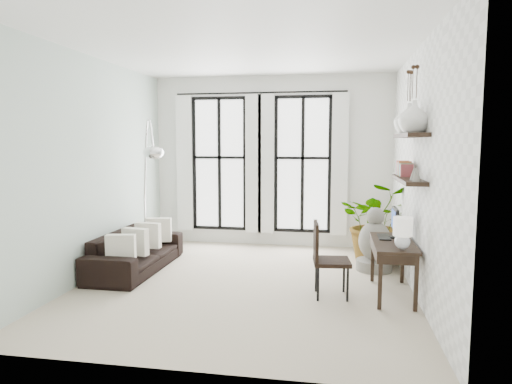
% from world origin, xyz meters
% --- Properties ---
extents(floor, '(5.00, 5.00, 0.00)m').
position_xyz_m(floor, '(0.00, 0.00, 0.00)').
color(floor, '#B9AA93').
rests_on(floor, ground).
extents(ceiling, '(5.00, 5.00, 0.00)m').
position_xyz_m(ceiling, '(0.00, 0.00, 3.20)').
color(ceiling, white).
rests_on(ceiling, wall_back).
extents(wall_left, '(0.00, 5.00, 5.00)m').
position_xyz_m(wall_left, '(-2.25, 0.00, 1.60)').
color(wall_left, '#AEC2B6').
rests_on(wall_left, floor).
extents(wall_right, '(0.00, 5.00, 5.00)m').
position_xyz_m(wall_right, '(2.25, 0.00, 1.60)').
color(wall_right, white).
rests_on(wall_right, floor).
extents(wall_back, '(4.50, 0.00, 4.50)m').
position_xyz_m(wall_back, '(0.00, 2.50, 1.60)').
color(wall_back, white).
rests_on(wall_back, floor).
extents(windows, '(3.26, 0.13, 2.65)m').
position_xyz_m(windows, '(-0.20, 2.43, 1.56)').
color(windows, white).
rests_on(windows, wall_back).
extents(wall_shelves, '(0.25, 1.30, 0.60)m').
position_xyz_m(wall_shelves, '(2.11, -0.12, 1.73)').
color(wall_shelves, black).
rests_on(wall_shelves, wall_right).
extents(sofa, '(0.81, 2.05, 0.60)m').
position_xyz_m(sofa, '(-1.80, 0.38, 0.30)').
color(sofa, black).
rests_on(sofa, floor).
extents(throw_pillows, '(0.40, 1.52, 0.40)m').
position_xyz_m(throw_pillows, '(-1.70, 0.38, 0.50)').
color(throw_pillows, silver).
rests_on(throw_pillows, sofa).
extents(plant, '(1.20, 1.04, 1.33)m').
position_xyz_m(plant, '(1.90, 1.52, 0.66)').
color(plant, '#2D7228').
rests_on(plant, floor).
extents(desk, '(0.51, 1.20, 1.10)m').
position_xyz_m(desk, '(1.95, -0.22, 0.68)').
color(desk, black).
rests_on(desk, floor).
extents(desk_chair, '(0.50, 0.50, 0.96)m').
position_xyz_m(desk_chair, '(1.09, -0.34, 0.55)').
color(desk_chair, black).
rests_on(desk_chair, floor).
extents(arc_lamp, '(0.73, 0.87, 2.35)m').
position_xyz_m(arc_lamp, '(-1.70, 0.70, 1.77)').
color(arc_lamp, silver).
rests_on(arc_lamp, floor).
extents(buddha, '(0.54, 0.54, 0.98)m').
position_xyz_m(buddha, '(1.82, 0.99, 0.41)').
color(buddha, gray).
rests_on(buddha, floor).
extents(vase_a, '(0.37, 0.37, 0.38)m').
position_xyz_m(vase_a, '(2.11, -0.41, 2.27)').
color(vase_a, white).
rests_on(vase_a, shelf_upper).
extents(vase_b, '(0.37, 0.37, 0.38)m').
position_xyz_m(vase_b, '(2.11, -0.01, 2.27)').
color(vase_b, white).
rests_on(vase_b, shelf_upper).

